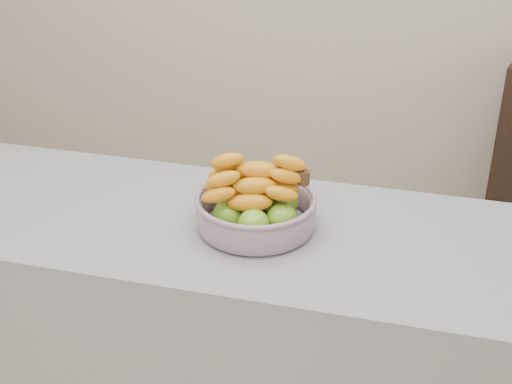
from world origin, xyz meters
TOP-DOWN VIEW (x-y plane):
  - counter at (0.00, 0.15)m, footprint 2.00×0.60m
  - fruit_bowl at (0.01, 0.15)m, footprint 0.30×0.30m

SIDE VIEW (x-z plane):
  - counter at x=0.00m, z-range 0.00..0.90m
  - fruit_bowl at x=0.01m, z-range 0.87..1.05m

